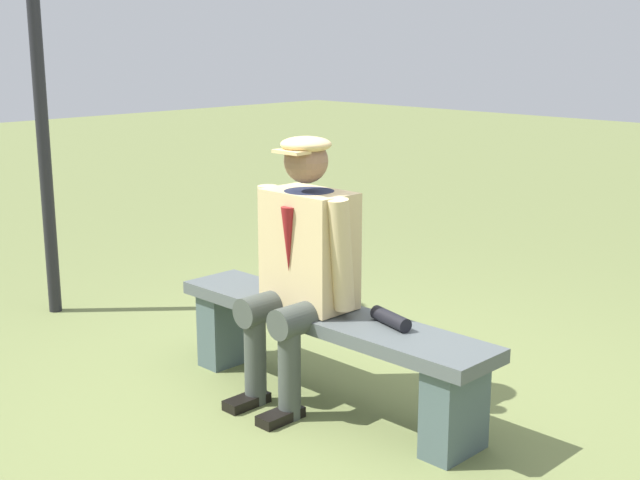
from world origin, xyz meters
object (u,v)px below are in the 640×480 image
(bench, at_px, (327,340))
(seated_man, at_px, (302,258))
(lamp_post, at_px, (34,20))
(rolled_magazine, at_px, (391,319))

(bench, bearing_deg, seated_man, 23.29)
(bench, bearing_deg, lamp_post, 5.35)
(bench, relative_size, lamp_post, 0.68)
(seated_man, relative_size, rolled_magazine, 5.48)
(bench, xyz_separation_m, rolled_magazine, (-0.36, -0.05, 0.18))
(seated_man, xyz_separation_m, lamp_post, (2.20, 0.16, 1.15))
(rolled_magazine, relative_size, lamp_post, 0.09)
(rolled_magazine, xyz_separation_m, lamp_post, (2.68, 0.27, 1.38))
(seated_man, bearing_deg, rolled_magazine, -167.92)
(bench, height_order, rolled_magazine, rolled_magazine)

